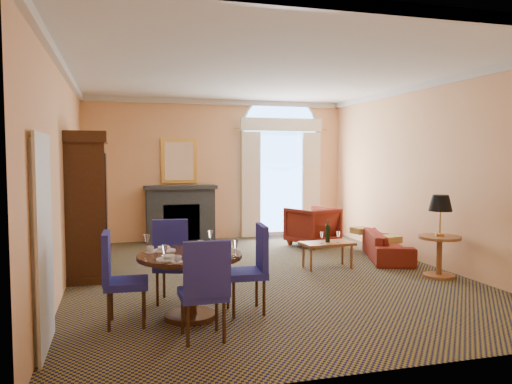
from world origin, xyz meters
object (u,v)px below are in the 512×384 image
object	(u,v)px
dining_table	(190,270)
side_table	(440,227)
coffee_table	(328,243)
armchair	(312,226)
armoire	(87,208)
sofa	(387,245)

from	to	relation	value
dining_table	side_table	size ratio (longest dim) A/B	0.95
side_table	coffee_table	bearing A→B (deg)	142.48
armchair	coffee_table	distance (m)	2.16
armoire	sofa	distance (m)	5.34
sofa	side_table	distance (m)	1.57
sofa	armchair	xyz separation A→B (m)	(-0.80, 1.70, 0.17)
armoire	side_table	xyz separation A→B (m)	(5.32, -1.51, -0.29)
sofa	coffee_table	world-z (taller)	coffee_table
armoire	sofa	world-z (taller)	armoire
armoire	armchair	xyz separation A→B (m)	(4.47, 1.66, -0.68)
sofa	side_table	world-z (taller)	side_table
coffee_table	armchair	bearing A→B (deg)	71.00
armchair	side_table	xyz separation A→B (m)	(0.85, -3.17, 0.38)
armoire	dining_table	world-z (taller)	armoire
coffee_table	armoire	bearing A→B (deg)	170.06
armchair	armoire	bearing A→B (deg)	-3.12
armchair	side_table	bearing A→B (deg)	81.49
armchair	coffee_table	world-z (taller)	armchair
sofa	side_table	bearing A→B (deg)	-158.43
dining_table	side_table	world-z (taller)	side_table
armoire	coffee_table	xyz separation A→B (m)	(3.90, -0.42, -0.67)
dining_table	sofa	size ratio (longest dim) A/B	0.70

